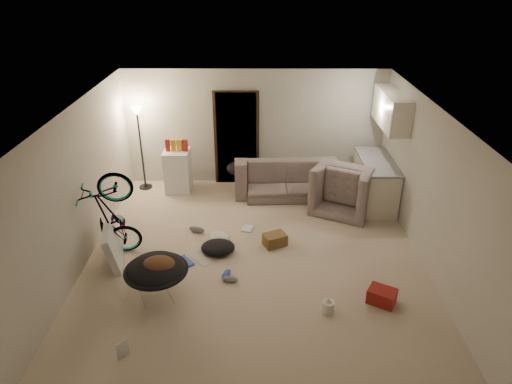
{
  "coord_description": "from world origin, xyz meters",
  "views": [
    {
      "loc": [
        0.06,
        -6.32,
        4.4
      ],
      "look_at": [
        0.03,
        0.6,
        0.92
      ],
      "focal_mm": 32.0,
      "sensor_mm": 36.0,
      "label": 1
    }
  ],
  "objects_px": {
    "sofa": "(285,179)",
    "armchair": "(346,190)",
    "floor_lamp": "(139,131)",
    "juicer": "(328,306)",
    "saucer_chair": "(157,275)",
    "drink_case_b": "(382,296)",
    "tv_box": "(113,244)",
    "bicycle": "(114,234)",
    "kitchen_counter": "(375,182)",
    "mini_fridge": "(178,171)",
    "drink_case_a": "(275,240)"
  },
  "relations": [
    {
      "from": "tv_box",
      "to": "drink_case_b",
      "type": "xyz_separation_m",
      "value": [
        4.15,
        -1.04,
        -0.2
      ]
    },
    {
      "from": "floor_lamp",
      "to": "armchair",
      "type": "distance_m",
      "value": 4.41
    },
    {
      "from": "kitchen_counter",
      "to": "mini_fridge",
      "type": "relative_size",
      "value": 1.67
    },
    {
      "from": "sofa",
      "to": "armchair",
      "type": "distance_m",
      "value": 1.35
    },
    {
      "from": "kitchen_counter",
      "to": "sofa",
      "type": "xyz_separation_m",
      "value": [
        -1.8,
        0.45,
        -0.13
      ]
    },
    {
      "from": "kitchen_counter",
      "to": "armchair",
      "type": "distance_m",
      "value": 0.65
    },
    {
      "from": "bicycle",
      "to": "drink_case_b",
      "type": "bearing_deg",
      "value": -113.32
    },
    {
      "from": "sofa",
      "to": "mini_fridge",
      "type": "height_order",
      "value": "mini_fridge"
    },
    {
      "from": "floor_lamp",
      "to": "bicycle",
      "type": "distance_m",
      "value": 2.75
    },
    {
      "from": "kitchen_counter",
      "to": "armchair",
      "type": "xyz_separation_m",
      "value": [
        -0.61,
        -0.19,
        -0.08
      ]
    },
    {
      "from": "drink_case_a",
      "to": "bicycle",
      "type": "bearing_deg",
      "value": 162.7
    },
    {
      "from": "floor_lamp",
      "to": "sofa",
      "type": "distance_m",
      "value": 3.19
    },
    {
      "from": "kitchen_counter",
      "to": "armchair",
      "type": "height_order",
      "value": "kitchen_counter"
    },
    {
      "from": "armchair",
      "to": "bicycle",
      "type": "relative_size",
      "value": 0.68
    },
    {
      "from": "sofa",
      "to": "kitchen_counter",
      "type": "bearing_deg",
      "value": 163.32
    },
    {
      "from": "saucer_chair",
      "to": "tv_box",
      "type": "distance_m",
      "value": 1.3
    },
    {
      "from": "tv_box",
      "to": "juicer",
      "type": "relative_size",
      "value": 3.8
    },
    {
      "from": "drink_case_b",
      "to": "drink_case_a",
      "type": "bearing_deg",
      "value": 164.8
    },
    {
      "from": "drink_case_b",
      "to": "juicer",
      "type": "relative_size",
      "value": 1.53
    },
    {
      "from": "kitchen_counter",
      "to": "tv_box",
      "type": "distance_m",
      "value": 5.17
    },
    {
      "from": "bicycle",
      "to": "kitchen_counter",
      "type": "bearing_deg",
      "value": -75.18
    },
    {
      "from": "drink_case_a",
      "to": "drink_case_b",
      "type": "relative_size",
      "value": 0.98
    },
    {
      "from": "kitchen_counter",
      "to": "juicer",
      "type": "distance_m",
      "value": 3.62
    },
    {
      "from": "saucer_chair",
      "to": "juicer",
      "type": "relative_size",
      "value": 3.67
    },
    {
      "from": "kitchen_counter",
      "to": "drink_case_b",
      "type": "bearing_deg",
      "value": -100.54
    },
    {
      "from": "armchair",
      "to": "tv_box",
      "type": "relative_size",
      "value": 1.16
    },
    {
      "from": "mini_fridge",
      "to": "tv_box",
      "type": "height_order",
      "value": "mini_fridge"
    },
    {
      "from": "armchair",
      "to": "drink_case_b",
      "type": "relative_size",
      "value": 2.88
    },
    {
      "from": "juicer",
      "to": "tv_box",
      "type": "bearing_deg",
      "value": 159.47
    },
    {
      "from": "tv_box",
      "to": "drink_case_a",
      "type": "bearing_deg",
      "value": -3.01
    },
    {
      "from": "kitchen_counter",
      "to": "juicer",
      "type": "height_order",
      "value": "kitchen_counter"
    },
    {
      "from": "floor_lamp",
      "to": "drink_case_a",
      "type": "height_order",
      "value": "floor_lamp"
    },
    {
      "from": "bicycle",
      "to": "armchair",
      "type": "bearing_deg",
      "value": -74.47
    },
    {
      "from": "kitchen_counter",
      "to": "juicer",
      "type": "xyz_separation_m",
      "value": [
        -1.38,
        -3.33,
        -0.34
      ]
    },
    {
      "from": "sofa",
      "to": "saucer_chair",
      "type": "bearing_deg",
      "value": 57.0
    },
    {
      "from": "saucer_chair",
      "to": "mini_fridge",
      "type": "bearing_deg",
      "value": 94.02
    },
    {
      "from": "saucer_chair",
      "to": "drink_case_b",
      "type": "relative_size",
      "value": 2.4
    },
    {
      "from": "sofa",
      "to": "tv_box",
      "type": "height_order",
      "value": "tv_box"
    },
    {
      "from": "bicycle",
      "to": "tv_box",
      "type": "relative_size",
      "value": 1.69
    },
    {
      "from": "saucer_chair",
      "to": "drink_case_b",
      "type": "distance_m",
      "value": 3.26
    },
    {
      "from": "mini_fridge",
      "to": "saucer_chair",
      "type": "xyz_separation_m",
      "value": [
        0.25,
        -3.56,
        -0.06
      ]
    },
    {
      "from": "sofa",
      "to": "mini_fridge",
      "type": "distance_m",
      "value": 2.28
    },
    {
      "from": "saucer_chair",
      "to": "tv_box",
      "type": "xyz_separation_m",
      "value": [
        -0.9,
        0.93,
        -0.07
      ]
    },
    {
      "from": "floor_lamp",
      "to": "juicer",
      "type": "height_order",
      "value": "floor_lamp"
    },
    {
      "from": "juicer",
      "to": "saucer_chair",
      "type": "bearing_deg",
      "value": 172.53
    },
    {
      "from": "floor_lamp",
      "to": "bicycle",
      "type": "height_order",
      "value": "floor_lamp"
    },
    {
      "from": "sofa",
      "to": "bicycle",
      "type": "relative_size",
      "value": 1.31
    },
    {
      "from": "sofa",
      "to": "drink_case_a",
      "type": "bearing_deg",
      "value": 79.83
    },
    {
      "from": "tv_box",
      "to": "floor_lamp",
      "type": "bearing_deg",
      "value": 79.39
    },
    {
      "from": "bicycle",
      "to": "mini_fridge",
      "type": "distance_m",
      "value": 2.58
    }
  ]
}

